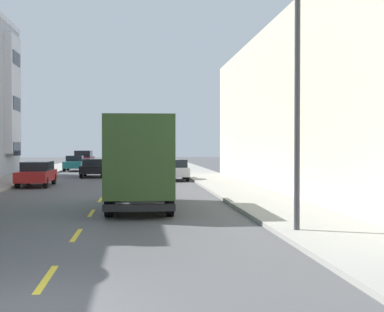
# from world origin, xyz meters

# --- Properties ---
(ground_plane) EXTENTS (160.00, 160.00, 0.00)m
(ground_plane) POSITION_xyz_m (0.00, 30.00, 0.00)
(ground_plane) COLOR #4C4C4F
(sidewalk_left) EXTENTS (3.20, 120.00, 0.14)m
(sidewalk_left) POSITION_xyz_m (-7.10, 28.00, 0.07)
(sidewalk_left) COLOR #99968E
(sidewalk_left) RESTS_ON ground_plane
(sidewalk_right) EXTENTS (3.20, 120.00, 0.14)m
(sidewalk_right) POSITION_xyz_m (7.10, 28.00, 0.07)
(sidewalk_right) COLOR #99968E
(sidewalk_right) RESTS_ON ground_plane
(lane_centerline_dashes) EXTENTS (0.14, 47.20, 0.01)m
(lane_centerline_dashes) POSITION_xyz_m (0.00, 24.50, 0.00)
(lane_centerline_dashes) COLOR yellow
(lane_centerline_dashes) RESTS_ON ground_plane
(apartment_block_opposite) EXTENTS (10.00, 36.00, 9.03)m
(apartment_block_opposite) POSITION_xyz_m (13.70, 20.00, 4.51)
(apartment_block_opposite) COLOR beige
(apartment_block_opposite) RESTS_ON ground_plane
(street_lamp) EXTENTS (1.35, 0.28, 7.00)m
(street_lamp) POSITION_xyz_m (5.95, 6.47, 4.19)
(street_lamp) COLOR #38383D
(street_lamp) RESTS_ON sidewalk_right
(delivery_box_truck) EXTENTS (2.52, 7.47, 3.54)m
(delivery_box_truck) POSITION_xyz_m (1.80, 13.09, 1.98)
(delivery_box_truck) COLOR #2D471E
(delivery_box_truck) RESTS_ON ground_plane
(parked_wagon_red) EXTENTS (1.84, 4.71, 1.50)m
(parked_wagon_red) POSITION_xyz_m (-4.45, 25.92, 0.80)
(parked_wagon_red) COLOR #AD1E1E
(parked_wagon_red) RESTS_ON ground_plane
(parked_hatchback_silver) EXTENTS (1.78, 4.02, 1.50)m
(parked_hatchback_silver) POSITION_xyz_m (4.35, 30.57, 0.76)
(parked_hatchback_silver) COLOR #B2B5BA
(parked_hatchback_silver) RESTS_ON ground_plane
(parked_suv_burgundy) EXTENTS (2.06, 4.84, 1.93)m
(parked_suv_burgundy) POSITION_xyz_m (-4.35, 54.06, 0.99)
(parked_suv_burgundy) COLOR maroon
(parked_suv_burgundy) RESTS_ON ground_plane
(parked_hatchback_teal) EXTENTS (1.77, 4.01, 1.50)m
(parked_hatchback_teal) POSITION_xyz_m (-4.47, 45.98, 0.76)
(parked_hatchback_teal) COLOR #195B60
(parked_hatchback_teal) RESTS_ON ground_plane
(moving_black_sedan) EXTENTS (1.80, 4.50, 1.43)m
(moving_black_sedan) POSITION_xyz_m (-1.80, 35.57, 0.75)
(moving_black_sedan) COLOR black
(moving_black_sedan) RESTS_ON ground_plane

